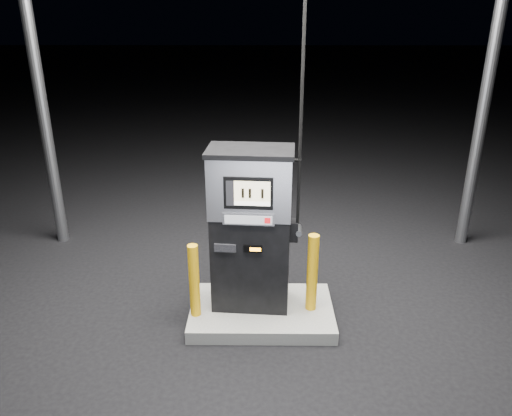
{
  "coord_description": "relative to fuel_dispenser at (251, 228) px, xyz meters",
  "views": [
    {
      "loc": [
        -0.02,
        -4.78,
        3.32
      ],
      "look_at": [
        -0.06,
        0.0,
        1.35
      ],
      "focal_mm": 35.0,
      "sensor_mm": 36.0,
      "label": 1
    }
  ],
  "objects": [
    {
      "name": "pump_island",
      "position": [
        0.12,
        -0.09,
        -1.01
      ],
      "size": [
        1.6,
        1.0,
        0.15
      ],
      "primitive_type": "cube",
      "color": "slate",
      "rests_on": "ground"
    },
    {
      "name": "fuel_dispenser",
      "position": [
        0.0,
        0.0,
        0.0
      ],
      "size": [
        1.01,
        0.6,
        3.76
      ],
      "rotation": [
        0.0,
        0.0,
        -0.07
      ],
      "color": "black",
      "rests_on": "pump_island"
    },
    {
      "name": "ground",
      "position": [
        0.12,
        -0.09,
        -1.08
      ],
      "size": [
        80.0,
        80.0,
        0.0
      ],
      "primitive_type": "plane",
      "color": "black",
      "rests_on": "ground"
    },
    {
      "name": "bollard_left",
      "position": [
        -0.61,
        -0.24,
        -0.51
      ],
      "size": [
        0.15,
        0.15,
        0.84
      ],
      "primitive_type": "cylinder",
      "rotation": [
        0.0,
        0.0,
        0.43
      ],
      "color": "#FAB20D",
      "rests_on": "pump_island"
    },
    {
      "name": "bollard_right",
      "position": [
        0.67,
        -0.11,
        -0.48
      ],
      "size": [
        0.16,
        0.16,
        0.9
      ],
      "primitive_type": "cylinder",
      "rotation": [
        0.0,
        0.0,
        0.44
      ],
      "color": "#FAB20D",
      "rests_on": "pump_island"
    }
  ]
}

